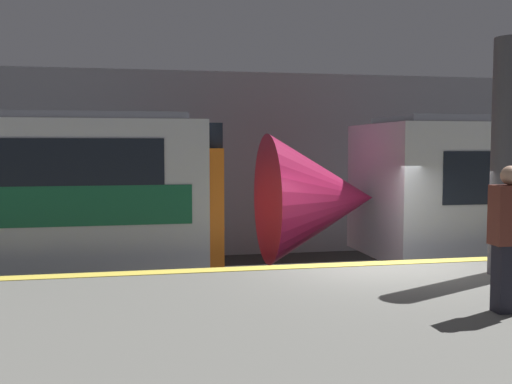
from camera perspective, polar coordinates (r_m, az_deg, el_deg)
name	(u,v)px	position (r m, az deg, el deg)	size (l,w,h in m)	color
ground_plane	(378,324)	(10.01, 11.57, -12.26)	(120.00, 120.00, 0.00)	#282623
platform	(467,347)	(7.64, 19.46, -13.72)	(40.00, 5.21, 1.03)	slate
station_rear_barrier	(281,164)	(15.89, 2.41, 2.69)	(50.00, 0.15, 4.77)	gray
support_pillar_near	(508,158)	(9.17, 22.90, 3.04)	(0.47, 0.47, 3.34)	#47474C
person_waiting	(509,236)	(7.13, 22.92, -3.86)	(0.38, 0.24, 1.62)	black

